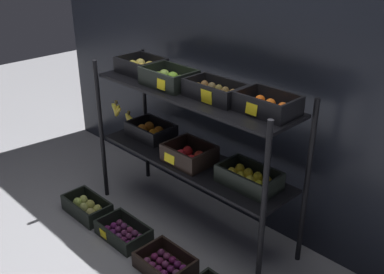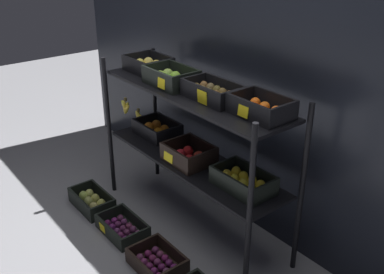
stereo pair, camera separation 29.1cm
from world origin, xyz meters
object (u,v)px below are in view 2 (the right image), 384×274
(crate_ground_pear, at_px, (92,201))
(crate_ground_plum, at_px, (123,228))
(crate_ground_center_plum, at_px, (157,262))
(display_rack, at_px, (192,124))

(crate_ground_pear, height_order, crate_ground_plum, crate_ground_pear)
(crate_ground_pear, relative_size, crate_ground_center_plum, 1.11)
(display_rack, relative_size, crate_ground_center_plum, 4.73)
(display_rack, height_order, crate_ground_plum, display_rack)
(crate_ground_pear, bearing_deg, crate_ground_plum, 2.61)
(crate_ground_pear, bearing_deg, crate_ground_center_plum, 0.63)
(crate_ground_pear, xyz_separation_m, crate_ground_center_plum, (0.86, 0.01, -0.01))
(display_rack, bearing_deg, crate_ground_center_plum, -63.21)
(crate_ground_pear, distance_m, crate_ground_plum, 0.42)
(display_rack, height_order, crate_ground_center_plum, display_rack)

